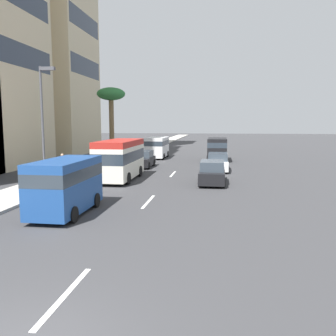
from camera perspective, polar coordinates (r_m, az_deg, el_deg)
The scene contains 16 objects.
ground_plane at distance 37.45m, azimuth 2.38°, elevation 0.81°, with size 198.00×198.00×0.00m, color #38383A.
sidewalk_right at distance 39.03m, azimuth -9.25°, elevation 1.09°, with size 162.00×3.23×0.15m, color #B2ADA3.
lane_stripe_near at distance 9.73m, azimuth -16.22°, elevation -19.06°, with size 3.20×0.16×0.01m, color silver.
lane_stripe_mid at distance 19.34m, azimuth -3.18°, elevation -5.42°, with size 3.20×0.16×0.01m, color silver.
lane_stripe_far at distance 29.48m, azimuth 0.80°, elevation -0.97°, with size 3.20×0.16×0.01m, color silver.
car_lead at distance 25.11m, azimuth 7.11°, elevation -0.74°, with size 4.64×1.82×1.62m.
van_second at distance 39.78m, azimuth 7.92°, elevation 3.22°, with size 5.00×2.19×2.53m.
van_third at distance 17.24m, azimuth -16.10°, elevation -2.34°, with size 4.76×2.06×2.57m.
van_fourth at distance 42.60m, azimuth -1.73°, elevation 3.54°, with size 5.32×2.22×2.50m.
minibus_fifth at distance 26.62m, azimuth -7.75°, elevation 1.58°, with size 6.46×2.41×2.96m.
car_sixth at distance 31.81m, azimuth 8.02°, elevation 0.93°, with size 4.75×1.87×1.58m.
car_seventh at distance 34.04m, azimuth -4.09°, elevation 1.39°, with size 4.14×1.88×1.57m.
pedestrian_mid_block at distance 28.55m, azimuth -16.63°, elevation 0.69°, with size 0.37×0.31×1.74m.
pedestrian_by_tree at distance 26.46m, azimuth -18.16°, elevation -0.08°, with size 0.38×0.33×1.60m.
palm_tree at distance 41.16m, azimuth -9.15°, elevation 11.03°, with size 3.18×3.18×8.02m.
street_lamp at distance 22.49m, azimuth -19.36°, elevation 7.92°, with size 0.24×0.97×7.39m.
Camera 1 is at (-5.52, -3.73, 4.29)m, focal length 37.87 mm.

